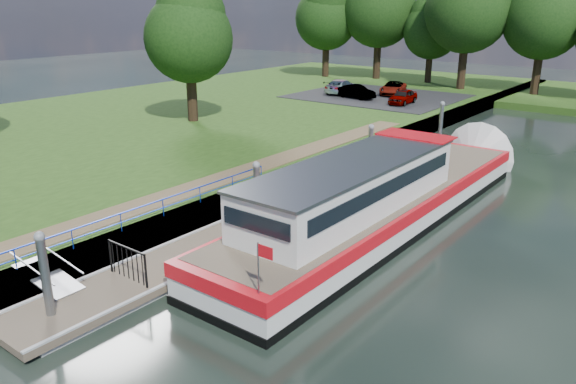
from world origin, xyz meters
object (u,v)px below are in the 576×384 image
Objects in this scene: car_b at (356,92)px; car_c at (342,86)px; barge at (388,197)px; car_d at (393,88)px; pontoon at (320,198)px; car_a at (403,97)px.

car_c is at bearing 67.27° from car_b.
barge is 30.09m from car_d.
pontoon is at bearing 114.52° from car_c.
car_a is 5.03m from car_d.
car_c is at bearing 162.47° from car_a.
car_d is at bearing 111.07° from pontoon.
car_b is (-4.56, 0.08, -0.01)m from car_a.
car_c is 4.75m from car_d.
car_b is (-15.35, 22.80, 0.34)m from barge.
pontoon is 28.23m from car_c.
barge reaches higher than car_a.
car_c is (-7.19, 1.75, 0.05)m from car_a.
barge is 6.00× the size of car_a.
pontoon is 3.71m from barge.
pontoon is 1.42× the size of barge.
barge is 4.98× the size of car_d.
car_d is (1.54, 3.94, 0.00)m from car_b.
pontoon is 25.48m from car_b.
car_d is at bearing 117.32° from barge.
car_d is at bearing 123.09° from car_a.
car_a is at bearing -81.35° from car_b.
car_b is at bearing 141.45° from car_c.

